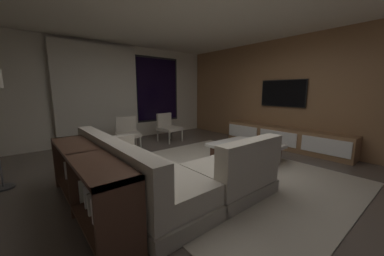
% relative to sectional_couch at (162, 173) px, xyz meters
% --- Properties ---
extents(floor, '(9.20, 9.20, 0.00)m').
position_rel_sectional_couch_xyz_m(floor, '(0.83, 0.07, -0.29)').
color(floor, '#564C44').
extents(back_wall_with_window, '(6.60, 0.30, 2.70)m').
position_rel_sectional_couch_xyz_m(back_wall_with_window, '(0.77, 3.69, 1.05)').
color(back_wall_with_window, beige).
rests_on(back_wall_with_window, floor).
extents(media_wall, '(0.12, 7.80, 2.70)m').
position_rel_sectional_couch_xyz_m(media_wall, '(3.89, 0.07, 1.06)').
color(media_wall, '#8E6642').
rests_on(media_wall, floor).
extents(ceiling, '(8.20, 8.20, 0.00)m').
position_rel_sectional_couch_xyz_m(ceiling, '(0.83, 0.07, 2.41)').
color(ceiling, beige).
extents(area_rug, '(3.20, 3.80, 0.01)m').
position_rel_sectional_couch_xyz_m(area_rug, '(1.18, -0.03, -0.28)').
color(area_rug, '#ADA391').
rests_on(area_rug, floor).
extents(sectional_couch, '(1.98, 2.50, 0.82)m').
position_rel_sectional_couch_xyz_m(sectional_couch, '(0.00, 0.00, 0.00)').
color(sectional_couch, '#A49C8C').
rests_on(sectional_couch, floor).
extents(coffee_table, '(1.16, 1.16, 0.36)m').
position_rel_sectional_couch_xyz_m(coffee_table, '(2.02, 0.10, -0.10)').
color(coffee_table, '#4A2F21').
rests_on(coffee_table, floor).
extents(book_stack_on_coffee_table, '(0.28, 0.17, 0.06)m').
position_rel_sectional_couch_xyz_m(book_stack_on_coffee_table, '(2.21, 0.12, 0.10)').
color(book_stack_on_coffee_table, '#C5D07B').
rests_on(book_stack_on_coffee_table, coffee_table).
extents(accent_chair_near_window, '(0.61, 0.62, 0.78)m').
position_rel_sectional_couch_xyz_m(accent_chair_near_window, '(1.83, 2.63, 0.14)').
color(accent_chair_near_window, '#B2ADA0').
rests_on(accent_chair_near_window, floor).
extents(accent_chair_by_curtain, '(0.65, 0.66, 0.78)m').
position_rel_sectional_couch_xyz_m(accent_chair_by_curtain, '(0.62, 2.62, 0.14)').
color(accent_chair_by_curtain, '#B2ADA0').
rests_on(accent_chair_by_curtain, floor).
extents(media_console, '(0.46, 3.10, 0.52)m').
position_rel_sectional_couch_xyz_m(media_console, '(3.60, 0.12, -0.04)').
color(media_console, '#8E6642').
rests_on(media_console, floor).
extents(mounted_tv, '(0.05, 1.16, 0.67)m').
position_rel_sectional_couch_xyz_m(mounted_tv, '(3.79, 0.32, 1.06)').
color(mounted_tv, black).
extents(console_table_behind_couch, '(0.40, 2.10, 0.74)m').
position_rel_sectional_couch_xyz_m(console_table_behind_couch, '(-0.91, 0.13, 0.12)').
color(console_table_behind_couch, '#4A2F21').
rests_on(console_table_behind_couch, floor).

